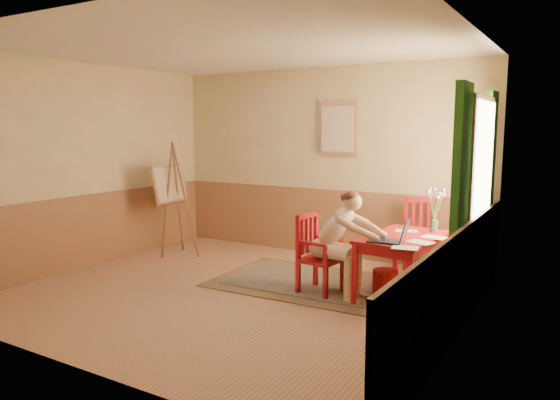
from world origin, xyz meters
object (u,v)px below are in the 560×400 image
Objects in this scene: easel at (172,188)px; figure at (339,239)px; chair_left at (317,254)px; chair_back at (421,237)px; laptop at (392,238)px; table at (403,243)px.

figure is at bearing -11.34° from easel.
chair_left is 0.54× the size of easel.
chair_back is at bearing 70.29° from figure.
figure reaches higher than laptop.
table is 1.01× the size of figure.
figure reaches higher than table.
easel reaches higher than table.
laptop is (0.01, -0.42, 0.14)m from table.
easel reaches higher than figure.
chair_left is 2.85m from easel.
figure reaches higher than chair_back.
figure is 3.11m from easel.
table is 2.85× the size of laptop.
laptop is (0.10, -1.50, 0.27)m from chair_back.
figure is at bearing -148.96° from table.
chair_left is at bearing 174.19° from laptop.
table is at bearing 90.76° from laptop.
table is 0.44m from laptop.
chair_back is (0.82, 1.41, 0.03)m from chair_left.
figure is at bearing 175.44° from laptop.
chair_back is at bearing 59.89° from chair_left.
chair_back is 1.53m from laptop.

